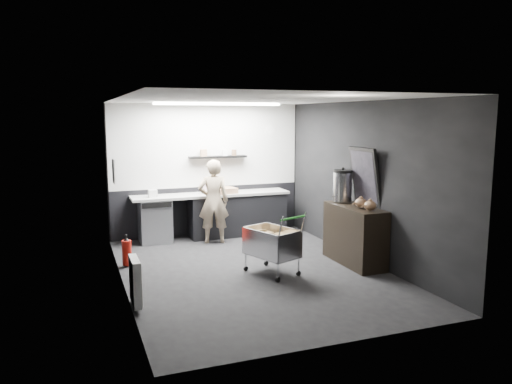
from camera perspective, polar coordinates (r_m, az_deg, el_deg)
name	(u,v)px	position (r m, az deg, el deg)	size (l,w,h in m)	color
floor	(253,271)	(8.07, -0.39, -9.00)	(5.50, 5.50, 0.00)	black
ceiling	(252,99)	(7.69, -0.41, 10.54)	(5.50, 5.50, 0.00)	silver
wall_back	(207,170)	(10.37, -5.62, 2.56)	(5.50, 5.50, 0.00)	black
wall_front	(343,222)	(5.31, 9.86, -3.45)	(5.50, 5.50, 0.00)	black
wall_left	(120,194)	(7.33, -15.25, -0.27)	(5.50, 5.50, 0.00)	black
wall_right	(363,182)	(8.65, 12.14, 1.18)	(5.50, 5.50, 0.00)	black
kitchen_wall_panel	(207,146)	(10.31, -5.64, 5.31)	(3.95, 0.02, 1.70)	silver
dado_panel	(208,210)	(10.48, -5.53, -2.08)	(3.95, 0.02, 1.00)	black
floating_shelf	(218,157)	(10.27, -4.38, 4.03)	(1.20, 0.22, 0.04)	black
wall_clock	(270,130)	(10.73, 1.65, 7.08)	(0.20, 0.20, 0.03)	white
poster	(113,171)	(8.59, -15.98, 2.33)	(0.02, 0.30, 0.40)	silver
poster_red_band	(114,167)	(8.59, -15.97, 2.79)	(0.01, 0.22, 0.10)	red
radiator	(135,281)	(6.70, -13.65, -9.87)	(0.10, 0.50, 0.60)	white
ceiling_strip	(218,104)	(9.45, -4.32, 9.99)	(2.40, 0.20, 0.04)	white
prep_counter	(218,214)	(10.23, -4.34, -2.57)	(3.20, 0.61, 0.90)	black
person	(213,201)	(9.68, -4.89, -1.07)	(0.59, 0.39, 1.63)	beige
shopping_cart	(272,245)	(7.82, 1.80, -6.04)	(0.82, 1.07, 0.97)	silver
sideboard	(354,227)	(8.50, 11.17, -3.96)	(0.56, 1.30, 1.94)	black
fire_extinguisher	(127,252)	(8.51, -14.54, -6.62)	(0.15, 0.15, 0.51)	#B3150B
cardboard_box	(222,191)	(10.11, -3.95, 0.16)	(0.55, 0.41, 0.11)	#9F7555
pink_tub	(208,189)	(10.08, -5.56, 0.32)	(0.18, 0.18, 0.18)	white
white_container	(153,193)	(9.81, -11.72, -0.16)	(0.16, 0.13, 0.14)	white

